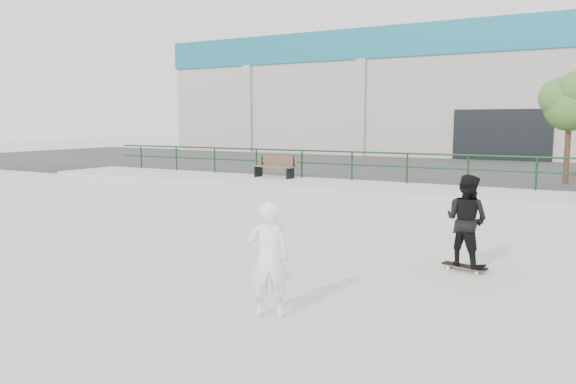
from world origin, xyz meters
The scene contains 10 objects.
ground centered at (0.00, 0.00, 0.00)m, with size 120.00×120.00×0.00m, color beige.
ledge centered at (0.00, 9.50, 0.25)m, with size 30.00×3.00×0.50m, color #B1AEA2.
parking_strip centered at (0.00, 18.00, 0.25)m, with size 60.00×14.00×0.50m, color #343434.
railing centered at (0.00, 10.80, 1.24)m, with size 28.00×0.06×1.03m.
commercial_building centered at (0.00, 31.99, 4.58)m, with size 44.20×16.33×8.00m.
bench_left centered at (-5.84, 10.26, 0.89)m, with size 1.75×0.62×0.79m.
tree centered at (3.71, 13.19, 3.26)m, with size 2.07×1.84×3.68m.
skateboard centered at (2.72, 2.24, 0.07)m, with size 0.80×0.36×0.09m.
standing_skater centered at (2.72, 2.24, 0.89)m, with size 0.77×0.60×1.59m, color black.
seated_skater centered at (0.93, -1.38, 0.78)m, with size 0.57×0.37×1.55m, color white.
Camera 1 is at (4.68, -7.56, 2.59)m, focal length 35.00 mm.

